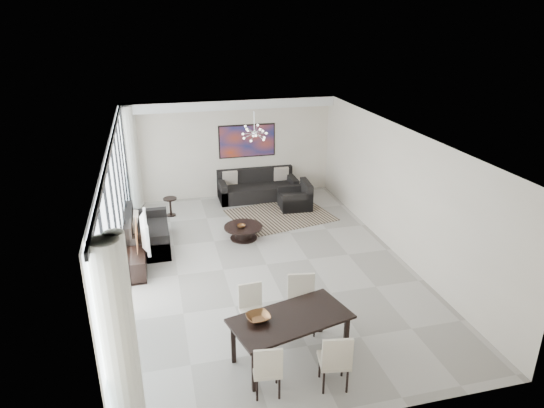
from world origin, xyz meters
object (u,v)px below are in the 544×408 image
object	(u,v)px
sofa_main	(257,189)
television	(141,232)
tv_console	(136,258)
dining_table	(291,322)
coffee_table	(243,231)

from	to	relation	value
sofa_main	television	world-z (taller)	television
tv_console	dining_table	world-z (taller)	dining_table
coffee_table	dining_table	bearing A→B (deg)	-91.60
coffee_table	sofa_main	world-z (taller)	sofa_main
dining_table	tv_console	bearing A→B (deg)	123.36
sofa_main	dining_table	distance (m)	7.26
coffee_table	television	size ratio (longest dim) A/B	0.82
coffee_table	television	xyz separation A→B (m)	(-2.36, -0.81, 0.62)
dining_table	coffee_table	bearing A→B (deg)	88.40
coffee_table	dining_table	world-z (taller)	dining_table
television	dining_table	size ratio (longest dim) A/B	0.57
sofa_main	television	size ratio (longest dim) A/B	1.99
tv_console	dining_table	distance (m)	4.39
tv_console	television	size ratio (longest dim) A/B	1.32
coffee_table	television	bearing A→B (deg)	-161.03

